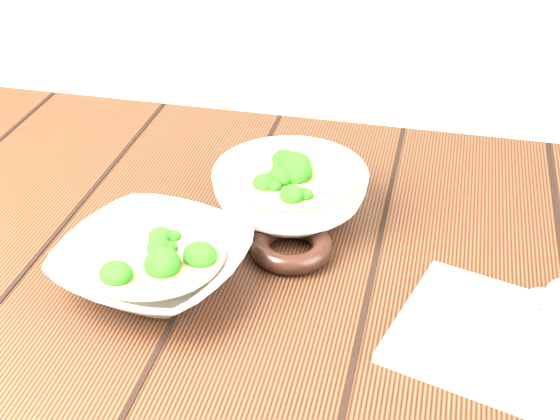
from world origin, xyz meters
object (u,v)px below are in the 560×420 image
table (226,335)px  trivet (291,246)px  napkin (504,341)px  soup_bowl_back (290,191)px  soup_bowl_front (153,263)px

table → trivet: bearing=20.4°
table → trivet: size_ratio=11.88×
table → napkin: (0.33, -0.08, 0.13)m
soup_bowl_back → trivet: (0.02, -0.09, -0.02)m
soup_bowl_back → napkin: size_ratio=1.04×
soup_bowl_back → trivet: 0.09m
table → napkin: size_ratio=5.49×
table → soup_bowl_back: soup_bowl_back is taller
trivet → napkin: trivet is taller
soup_bowl_front → napkin: size_ratio=1.14×
table → soup_bowl_front: soup_bowl_front is taller
soup_bowl_front → table: bearing=42.3°
table → soup_bowl_front: size_ratio=4.83×
soup_bowl_front → trivet: (0.14, 0.09, -0.01)m
table → trivet: (0.08, 0.03, 0.13)m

